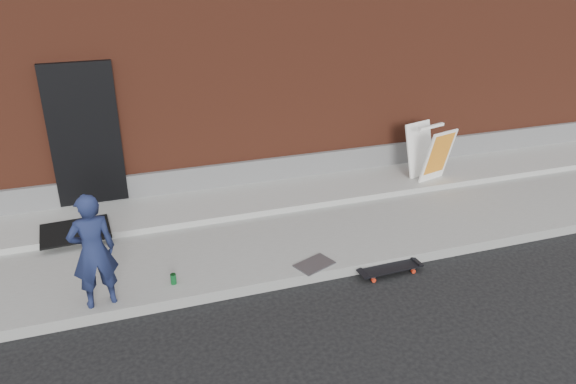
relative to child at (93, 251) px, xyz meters
name	(u,v)px	position (x,y,z in m)	size (l,w,h in m)	color
ground	(309,284)	(2.60, -0.20, -0.87)	(80.00, 80.00, 0.00)	black
sidewalk	(275,228)	(2.60, 1.30, -0.80)	(20.00, 3.00, 0.15)	gray
apron	(259,198)	(2.60, 2.20, -0.67)	(20.00, 1.20, 0.10)	#989893
building	(200,21)	(2.60, 6.79, 1.63)	(20.00, 8.10, 5.00)	#5C2819
child	(93,251)	(0.00, 0.00, 0.00)	(0.53, 0.35, 1.45)	#192146
skateboard	(390,269)	(3.73, -0.32, -0.79)	(0.90, 0.27, 0.10)	red
pizza_sign	(430,152)	(5.66, 1.95, -0.13)	(0.75, 0.82, 0.98)	white
soda_can	(173,279)	(0.89, 0.15, -0.65)	(0.08, 0.08, 0.14)	#1A8239
doormat	(75,231)	(-0.30, 1.80, -0.61)	(0.97, 0.78, 0.03)	black
utility_plate	(314,264)	(2.75, 0.00, -0.71)	(0.51, 0.33, 0.02)	#545459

